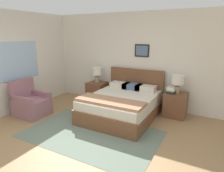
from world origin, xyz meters
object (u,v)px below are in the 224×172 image
object	(u,v)px
nightstand_by_door	(175,105)
table_lamp_near_window	(97,72)
armchair	(31,104)
nightstand_near_window	(97,92)
bed	(122,105)
table_lamp_by_door	(178,81)

from	to	relation	value
nightstand_by_door	table_lamp_near_window	size ratio (longest dim) A/B	1.33
armchair	nightstand_near_window	xyz separation A→B (m)	(0.93, 1.68, 0.00)
table_lamp_near_window	armchair	bearing A→B (deg)	-119.13
bed	table_lamp_by_door	xyz separation A→B (m)	(1.17, 0.68, 0.61)
nightstand_near_window	armchair	bearing A→B (deg)	-118.91
armchair	nightstand_near_window	world-z (taller)	armchair
bed	nightstand_by_door	xyz separation A→B (m)	(1.16, 0.68, -0.01)
armchair	nightstand_by_door	distance (m)	3.66
nightstand_by_door	armchair	bearing A→B (deg)	-152.68
bed	table_lamp_near_window	size ratio (longest dim) A/B	4.19
nightstand_near_window	nightstand_by_door	distance (m)	2.33
table_lamp_near_window	nightstand_near_window	bearing A→B (deg)	177.72
armchair	table_lamp_near_window	size ratio (longest dim) A/B	1.97
nightstand_near_window	table_lamp_by_door	world-z (taller)	table_lamp_by_door
table_lamp_near_window	table_lamp_by_door	distance (m)	2.33
bed	armchair	world-z (taller)	bed
nightstand_by_door	table_lamp_by_door	world-z (taller)	table_lamp_by_door
table_lamp_by_door	armchair	bearing A→B (deg)	-152.74
bed	nightstand_near_window	bearing A→B (deg)	149.80
nightstand_by_door	table_lamp_near_window	distance (m)	2.40
bed	nightstand_near_window	size ratio (longest dim) A/B	3.15
nightstand_near_window	table_lamp_by_door	distance (m)	2.41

